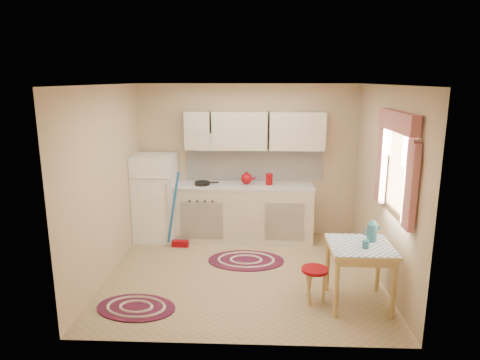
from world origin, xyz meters
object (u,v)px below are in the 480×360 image
Objects in this scene: fridge at (156,197)px; stool at (314,285)px; base_cabinets at (242,213)px; table at (359,274)px.

fridge is 3.33× the size of stool.
base_cabinets is (1.40, 0.05, -0.26)m from fridge.
fridge is 3.47m from table.
stool is (-0.51, 0.01, -0.15)m from table.
fridge is 1.43m from base_cabinets.
base_cabinets is 2.23m from stool.
base_cabinets is 2.48m from table.
fridge reaches higher than base_cabinets.
table is 1.71× the size of stool.
base_cabinets is 3.12× the size of table.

